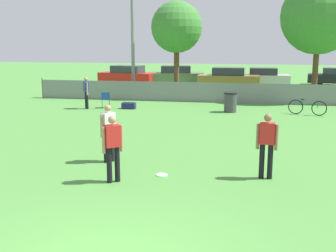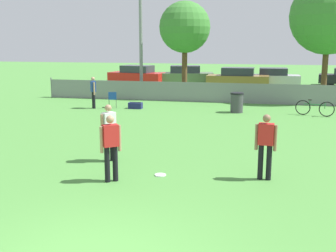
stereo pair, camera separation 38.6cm
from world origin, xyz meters
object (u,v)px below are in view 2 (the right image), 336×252
at_px(gear_bag_sideline, 135,106).
at_px(parked_car_olive, 185,75).
at_px(player_receiver_white, 109,129).
at_px(bicycle_sideline, 315,108).
at_px(parked_car_red, 137,75).
at_px(folding_chair_sideline, 113,98).
at_px(frisbee_disc, 160,175).
at_px(spectator_in_blue, 93,91).
at_px(tree_near_pole, 185,28).
at_px(parked_car_silver, 273,78).
at_px(player_defender_red, 266,143).
at_px(parked_car_tan, 238,78).
at_px(trash_bin, 237,102).
at_px(light_pole, 141,19).
at_px(player_thrower_red, 111,144).
at_px(tree_far_right, 329,16).

xyz_separation_m(gear_bag_sideline, parked_car_olive, (0.23, 12.64, 0.56)).
distance_m(gear_bag_sideline, parked_car_olive, 12.66).
xyz_separation_m(player_receiver_white, gear_bag_sideline, (-2.12, 9.40, -0.77)).
bearing_deg(bicycle_sideline, parked_car_red, 150.54).
bearing_deg(folding_chair_sideline, frisbee_disc, 96.00).
relative_size(folding_chair_sideline, parked_car_olive, 0.18).
xyz_separation_m(spectator_in_blue, gear_bag_sideline, (2.09, 0.39, -0.75)).
bearing_deg(tree_near_pole, parked_car_silver, 54.82).
distance_m(player_receiver_white, parked_car_olive, 22.12).
xyz_separation_m(player_defender_red, parked_car_red, (-9.93, 22.10, -0.20)).
bearing_deg(player_receiver_white, parked_car_tan, 27.77).
distance_m(tree_near_pole, trash_bin, 7.16).
height_order(tree_near_pole, bicycle_sideline, tree_near_pole).
xyz_separation_m(frisbee_disc, parked_car_olive, (-3.60, 22.98, 0.71)).
height_order(light_pole, player_defender_red, light_pole).
height_order(frisbee_disc, gear_bag_sideline, gear_bag_sideline).
bearing_deg(parked_car_tan, frisbee_disc, -90.51).
height_order(parked_car_red, parked_car_silver, parked_car_red).
bearing_deg(tree_near_pole, folding_chair_sideline, -119.63).
height_order(parked_car_red, parked_car_olive, parked_car_red).
bearing_deg(player_thrower_red, gear_bag_sideline, 67.24).
height_order(tree_near_pole, parked_car_silver, tree_near_pole).
xyz_separation_m(folding_chair_sideline, parked_car_tan, (5.69, 10.86, 0.22)).
distance_m(light_pole, spectator_in_blue, 6.10).
height_order(frisbee_disc, parked_car_red, parked_car_red).
relative_size(frisbee_disc, trash_bin, 0.30).
bearing_deg(trash_bin, gear_bag_sideline, 179.00).
bearing_deg(frisbee_disc, spectator_in_blue, 120.79).
height_order(player_defender_red, player_thrower_red, same).
xyz_separation_m(tree_far_right, player_thrower_red, (-6.85, -16.04, -3.79)).
distance_m(folding_chair_sideline, trash_bin, 6.32).
bearing_deg(player_defender_red, parked_car_red, 118.22).
height_order(player_thrower_red, player_receiver_white, same).
height_order(player_thrower_red, folding_chair_sideline, player_thrower_red).
relative_size(player_thrower_red, spectator_in_blue, 1.02).
distance_m(player_receiver_white, spectator_in_blue, 9.94).
bearing_deg(folding_chair_sideline, player_defender_red, 107.06).
height_order(player_receiver_white, frisbee_disc, player_receiver_white).
height_order(trash_bin, parked_car_silver, parked_car_silver).
xyz_separation_m(tree_near_pole, player_thrower_red, (1.19, -16.01, -3.24)).
relative_size(tree_far_right, parked_car_silver, 1.74).
distance_m(folding_chair_sideline, gear_bag_sideline, 1.27).
distance_m(gear_bag_sideline, parked_car_tan, 11.76).
distance_m(folding_chair_sideline, parked_car_olive, 12.73).
distance_m(player_receiver_white, parked_car_silver, 22.55).
distance_m(player_defender_red, folding_chair_sideline, 12.64).
bearing_deg(gear_bag_sideline, parked_car_olive, 88.94).
distance_m(frisbee_disc, parked_car_red, 23.56).
height_order(player_thrower_red, parked_car_tan, player_thrower_red).
bearing_deg(light_pole, tree_far_right, 3.81).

